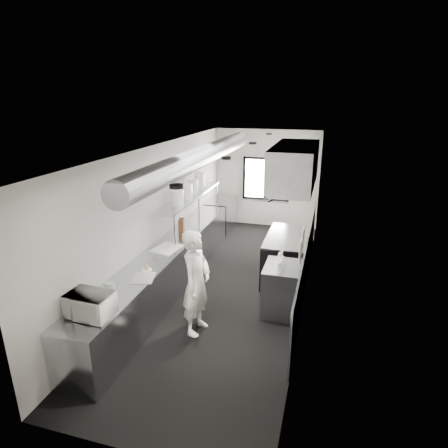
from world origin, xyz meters
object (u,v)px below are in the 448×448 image
Objects in this scene: deli_tub_b at (110,286)px; plate_stack_d at (199,181)px; squeeze_bottle_c at (282,261)px; line_cook at (196,283)px; prep_counter at (167,269)px; pass_shelf at (190,197)px; squeeze_bottle_b at (281,265)px; squeeze_bottle_d at (280,258)px; range at (286,257)px; squeeze_bottle_a at (279,268)px; plate_stack_a at (178,197)px; microwave at (90,305)px; knife_block at (181,225)px; squeeze_bottle_e at (281,255)px; deli_tub_a at (100,296)px; cutting_board at (166,248)px; small_plate at (147,270)px; plate_stack_b at (187,191)px; bottle_station at (282,289)px; far_work_table at (220,215)px; exhaust_hood at (294,166)px; plate_stack_c at (193,186)px.

deli_tub_b is 3.99m from plate_stack_d.
line_cook is at bearing -141.32° from squeeze_bottle_c.
line_cook reaches higher than deli_tub_b.
prep_counter is 2.00× the size of pass_shelf.
squeeze_bottle_b is 1.04× the size of squeeze_bottle_d.
range is 8.24× the size of squeeze_bottle_a.
plate_stack_a is at bearing 151.50° from squeeze_bottle_a.
knife_block is (-0.11, 3.48, -0.04)m from microwave.
squeeze_bottle_b is (2.34, -2.55, -0.77)m from plate_stack_d.
squeeze_bottle_e is (2.25, -0.65, -0.74)m from plate_stack_a.
squeeze_bottle_b is at bearing -9.50° from prep_counter.
deli_tub_a is at bearing -139.67° from squeeze_bottle_d.
cutting_board is (0.14, 2.02, -0.04)m from deli_tub_a.
cutting_board is 2.28m from squeeze_bottle_b.
small_plate reaches higher than prep_counter.
plate_stack_b is at bearing 87.80° from deli_tub_b.
bottle_station is 3.49× the size of knife_block.
range is at bearing -48.81° from far_work_table.
prep_counter is at bearing 85.31° from deli_tub_b.
exhaust_hood is 4.05m from deli_tub_b.
knife_block reaches higher than far_work_table.
far_work_table is at bearing 120.48° from squeeze_bottle_c.
small_plate is at bearing -86.72° from plate_stack_b.
line_cook is at bearing -133.52° from squeeze_bottle_e.
deli_tub_b reaches higher than prep_counter.
squeeze_bottle_b reaches higher than squeeze_bottle_e.
plate_stack_b is (-2.22, 0.05, 1.26)m from range.
plate_stack_d is 3.54m from squeeze_bottle_b.
line_cook is 9.04× the size of squeeze_bottle_b.
deli_tub_a is 2.84m from squeeze_bottle_a.
squeeze_bottle_a is at bearing -83.76° from squeeze_bottle_d.
small_plate is at bearing -152.73° from squeeze_bottle_e.
cutting_board is at bearing 94.23° from small_plate.
plate_stack_b is at bearing 92.58° from cutting_board.
squeeze_bottle_a is 0.59m from squeeze_bottle_e.
pass_shelf is 1.88× the size of range.
line_cook is (1.04, -4.84, 0.42)m from far_work_table.
prep_counter is 3.43× the size of line_cook.
plate_stack_d is 3.38m from squeeze_bottle_c.
squeeze_bottle_b is 0.31m from squeeze_bottle_d.
far_work_table is 5.46m from deli_tub_b.
cutting_board is (0.17, 1.70, -0.04)m from deli_tub_b.
squeeze_bottle_b reaches higher than bottle_station.
knife_block is at bearing 96.18° from cutting_board.
line_cook is 3.60m from plate_stack_d.
microwave is (0.07, -3.97, -0.47)m from pass_shelf.
squeeze_bottle_a is (1.22, 0.65, 0.12)m from line_cook.
squeeze_bottle_a is at bearing -12.25° from prep_counter.
deli_tub_b reaches higher than bottle_station.
plate_stack_c reaches higher than range.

